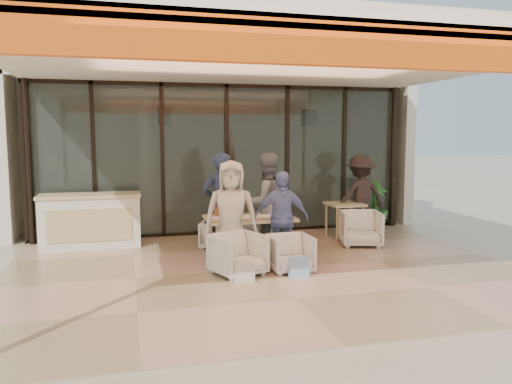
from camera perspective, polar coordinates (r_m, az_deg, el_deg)
ground at (r=8.02m, az=0.94°, el=-8.94°), size 70.00×70.00×0.00m
terrace_floor at (r=8.02m, az=0.94°, el=-8.91°), size 8.00×6.00×0.01m
terrace_structure at (r=7.55m, az=1.54°, el=14.98°), size 8.00×6.00×3.40m
glass_storefront at (r=10.66m, az=-3.37°, el=3.66°), size 8.08×0.10×3.20m
interior_block at (r=12.92m, az=-5.37°, el=6.96°), size 9.05×3.62×3.52m
host_counter at (r=9.89m, az=-18.36°, el=-3.13°), size 1.85×0.65×1.04m
dining_table at (r=8.57m, az=-0.76°, el=-3.21°), size 1.50×0.90×0.93m
chair_far_left at (r=9.47m, az=-4.57°, el=-4.72°), size 0.72×0.70×0.58m
chair_far_right at (r=9.64m, az=0.36°, el=-4.21°), size 0.80×0.77×0.68m
chair_near_left at (r=7.63m, az=-2.07°, el=-6.94°), size 0.90×0.87×0.72m
chair_near_right at (r=7.86m, az=3.96°, el=-6.81°), size 0.64×0.60×0.65m
diner_navy at (r=8.88m, az=-4.04°, el=-1.41°), size 0.72×0.53×1.82m
diner_grey at (r=9.07m, az=1.18°, el=-1.26°), size 0.98×0.82×1.81m
diner_cream at (r=8.01m, az=-2.86°, el=-2.58°), size 0.94×0.71×1.74m
diner_periwinkle at (r=8.24m, az=2.88°, el=-2.98°), size 0.95×0.48×1.56m
tote_bag_cream at (r=7.31m, az=-1.37°, el=-9.12°), size 0.30×0.10×0.34m
tote_bag_blue at (r=7.54m, az=4.93°, el=-8.65°), size 0.30×0.10×0.34m
side_table at (r=10.43m, az=10.09°, el=-1.82°), size 0.70×0.70×0.74m
side_chair at (r=9.81m, az=11.88°, el=-3.92°), size 0.90×0.87×0.76m
standing_woman at (r=10.68m, az=11.85°, el=-0.46°), size 1.16×0.73×1.72m
potted_palm at (r=11.38m, az=13.23°, el=-1.48°), size 0.84×0.84×1.16m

